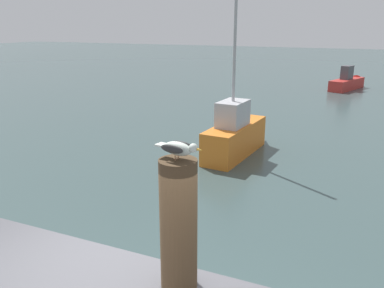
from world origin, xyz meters
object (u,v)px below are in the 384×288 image
Objects in this scene: seagull at (178,148)px; boat_orange at (238,133)px; boat_red at (349,82)px; mooring_post at (179,226)px.

boat_orange reaches higher than seagull.
seagull is 0.11× the size of boat_red.
boat_red is at bearing 81.07° from boat_orange.
boat_orange reaches higher than mooring_post.
boat_orange is (-2.13, -13.54, 0.21)m from boat_red.
seagull reaches higher than boat_red.
seagull is 0.09× the size of boat_orange.
mooring_post is at bearing 170.32° from seagull.
boat_orange is at bearing 104.35° from seagull.
mooring_post reaches higher than boat_red.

